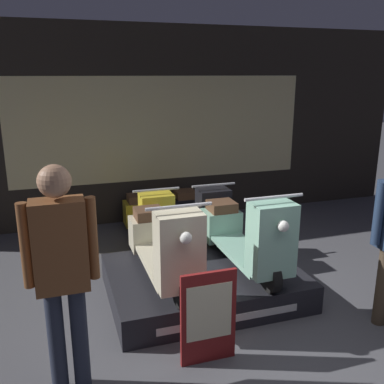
# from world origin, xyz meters

# --- Properties ---
(ground_plane) EXTENTS (30.00, 30.00, 0.00)m
(ground_plane) POSITION_xyz_m (0.00, 0.00, 0.00)
(ground_plane) COLOR #4C4C51
(shop_wall_back) EXTENTS (8.92, 0.09, 3.20)m
(shop_wall_back) POSITION_xyz_m (0.00, 3.94, 1.60)
(shop_wall_back) COLOR #28231E
(shop_wall_back) RESTS_ON ground_plane
(display_platform) EXTENTS (2.10, 1.56, 0.31)m
(display_platform) POSITION_xyz_m (-0.24, 1.15, 0.16)
(display_platform) COLOR black
(display_platform) RESTS_ON ground_plane
(scooter_display_left) EXTENTS (0.61, 1.77, 1.00)m
(scooter_display_left) POSITION_xyz_m (-0.71, 1.07, 0.70)
(scooter_display_left) COLOR black
(scooter_display_left) RESTS_ON display_platform
(scooter_display_right) EXTENTS (0.61, 1.77, 1.00)m
(scooter_display_right) POSITION_xyz_m (0.23, 1.07, 0.70)
(scooter_display_right) COLOR black
(scooter_display_right) RESTS_ON display_platform
(scooter_backrow_0) EXTENTS (0.61, 1.77, 1.00)m
(scooter_backrow_0) POSITION_xyz_m (-0.52, 2.80, 0.39)
(scooter_backrow_0) COLOR black
(scooter_backrow_0) RESTS_ON ground_plane
(scooter_backrow_1) EXTENTS (0.61, 1.77, 1.00)m
(scooter_backrow_1) POSITION_xyz_m (0.27, 2.80, 0.39)
(scooter_backrow_1) COLOR black
(scooter_backrow_1) RESTS_ON ground_plane
(person_left_browsing) EXTENTS (0.55, 0.24, 1.83)m
(person_left_browsing) POSITION_xyz_m (-1.74, 0.05, 1.07)
(person_left_browsing) COLOR #232838
(person_left_browsing) RESTS_ON ground_plane
(price_sign_board) EXTENTS (0.49, 0.04, 0.85)m
(price_sign_board) POSITION_xyz_m (-0.59, 0.03, 0.43)
(price_sign_board) COLOR maroon
(price_sign_board) RESTS_ON ground_plane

